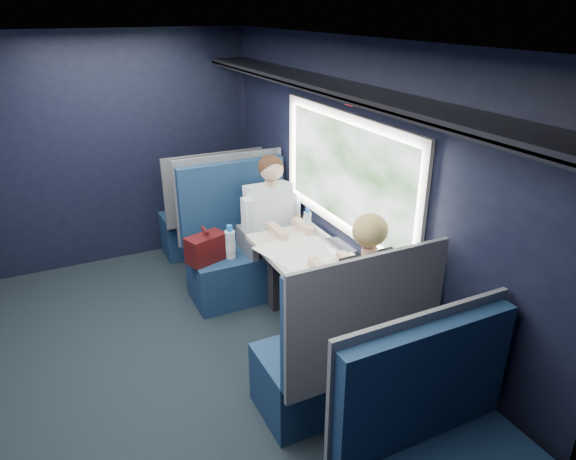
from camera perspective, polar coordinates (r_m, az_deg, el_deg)
name	(u,v)px	position (r m, az deg, el deg)	size (l,w,h in m)	color
ground	(180,368)	(4.06, -11.89, -14.72)	(2.80, 4.20, 0.01)	black
room_shell	(164,178)	(3.37, -13.60, 5.61)	(3.00, 4.40, 2.40)	black
table	(303,261)	(4.00, 1.71, -3.43)	(0.62, 1.00, 0.74)	#54565E
seat_bay_near	(240,250)	(4.75, -5.32, -2.20)	(1.08, 0.62, 1.26)	#0D203C
seat_bay_far	(340,357)	(3.41, 5.85, -13.82)	(1.04, 0.62, 1.26)	#0D203C
seat_row_front	(211,217)	(5.56, -8.59, 1.49)	(1.04, 0.51, 1.16)	#0D203C
man	(274,222)	(4.57, -1.57, 0.94)	(0.53, 0.56, 1.32)	black
woman	(361,294)	(3.47, 8.17, -7.01)	(0.53, 0.56, 1.32)	black
papers	(310,256)	(3.90, 2.52, -2.89)	(0.55, 0.79, 0.01)	white
laptop	(344,238)	(4.07, 6.25, -0.90)	(0.27, 0.33, 0.22)	silver
bottle_small	(307,221)	(4.28, 2.17, 0.96)	(0.06, 0.06, 0.22)	silver
cup	(307,221)	(4.41, 2.14, 1.00)	(0.07, 0.07, 0.09)	white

